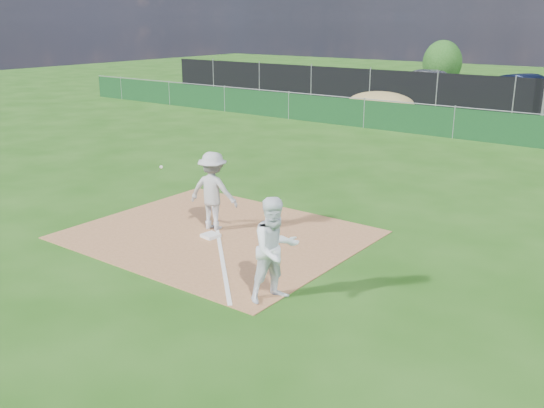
{
  "coord_description": "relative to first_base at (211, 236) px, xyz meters",
  "views": [
    {
      "loc": [
        8.51,
        -8.36,
        4.62
      ],
      "look_at": [
        1.5,
        1.0,
        1.0
      ],
      "focal_mm": 40.0,
      "sensor_mm": 36.0,
      "label": 1
    }
  ],
  "objects": [
    {
      "name": "ground",
      "position": [
        0.01,
        9.23,
        -0.06
      ],
      "size": [
        90.0,
        90.0,
        0.0
      ],
      "primitive_type": "plane",
      "color": "#1E4D10",
      "rests_on": "ground"
    },
    {
      "name": "infield_dirt",
      "position": [
        0.01,
        0.23,
        -0.05
      ],
      "size": [
        6.0,
        5.0,
        0.02
      ],
      "primitive_type": "cube",
      "color": "#9A653D",
      "rests_on": "ground"
    },
    {
      "name": "foul_line",
      "position": [
        0.01,
        0.23,
        -0.03
      ],
      "size": [
        5.01,
        5.01,
        0.01
      ],
      "primitive_type": "cube",
      "rotation": [
        0.0,
        0.0,
        0.79
      ],
      "color": "white",
      "rests_on": "infield_dirt"
    },
    {
      "name": "green_fence",
      "position": [
        0.01,
        14.23,
        0.54
      ],
      "size": [
        44.0,
        0.05,
        1.2
      ],
      "primitive_type": "cube",
      "color": "#0E3617",
      "rests_on": "ground"
    },
    {
      "name": "dirt_mound",
      "position": [
        -4.99,
        17.73,
        0.53
      ],
      "size": [
        3.38,
        2.6,
        1.17
      ],
      "primitive_type": "ellipsoid",
      "color": "olive",
      "rests_on": "ground"
    },
    {
      "name": "black_fence",
      "position": [
        0.01,
        22.23,
        0.84
      ],
      "size": [
        46.0,
        0.04,
        1.8
      ],
      "primitive_type": "cube",
      "color": "black",
      "rests_on": "ground"
    },
    {
      "name": "parking_lot",
      "position": [
        0.01,
        27.23,
        -0.05
      ],
      "size": [
        46.0,
        9.0,
        0.01
      ],
      "primitive_type": "cube",
      "color": "black",
      "rests_on": "ground"
    },
    {
      "name": "first_base",
      "position": [
        0.0,
        0.0,
        0.0
      ],
      "size": [
        0.38,
        0.38,
        0.07
      ],
      "primitive_type": "cube",
      "rotation": [
        0.0,
        0.0,
        -0.15
      ],
      "color": "white",
      "rests_on": "infield_dirt"
    },
    {
      "name": "play_at_first",
      "position": [
        -0.32,
        0.47,
        0.85
      ],
      "size": [
        2.36,
        0.92,
        1.77
      ],
      "color": "#BDBCBF",
      "rests_on": "infield_dirt"
    },
    {
      "name": "runner",
      "position": [
        2.92,
        -1.57,
        0.85
      ],
      "size": [
        0.98,
        1.08,
        1.82
      ],
      "primitive_type": "imported",
      "rotation": [
        0.0,
        0.0,
        1.16
      ],
      "color": "white",
      "rests_on": "ground"
    },
    {
      "name": "car_left",
      "position": [
        -6.32,
        27.45,
        0.76
      ],
      "size": [
        5.04,
        3.09,
        1.6
      ],
      "primitive_type": "imported",
      "rotation": [
        0.0,
        0.0,
        1.3
      ],
      "color": "#B3B5BB",
      "rests_on": "parking_lot"
    },
    {
      "name": "car_mid",
      "position": [
        -0.38,
        26.4,
        0.75
      ],
      "size": [
        5.07,
        3.4,
        1.58
      ],
      "primitive_type": "imported",
      "rotation": [
        0.0,
        0.0,
        1.17
      ],
      "color": "black",
      "rests_on": "parking_lot"
    },
    {
      "name": "tree_left",
      "position": [
        -7.62,
        31.91,
        1.56
      ],
      "size": [
        2.65,
        2.65,
        3.14
      ],
      "color": "#382316",
      "rests_on": "ground"
    }
  ]
}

